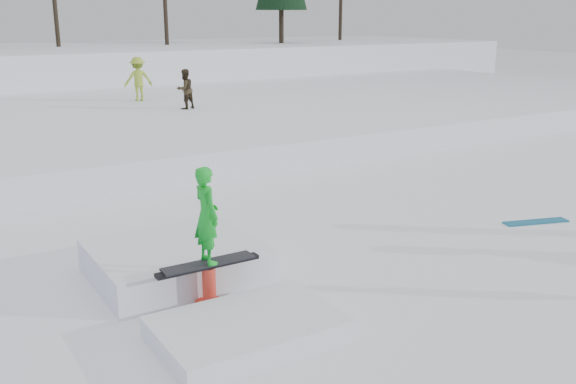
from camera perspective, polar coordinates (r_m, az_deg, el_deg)
ground at (r=9.98m, az=3.62°, el=-9.15°), size 120.00×120.00×0.00m
snow_berm at (r=37.87m, az=-23.86°, el=9.76°), size 60.00×14.00×2.40m
snow_midrise at (r=24.26m, az=-18.75°, el=5.80°), size 50.00×18.00×0.80m
walker_olive at (r=23.93m, az=-9.15°, el=9.02°), size 0.84×0.74×1.44m
walker_ygreen at (r=26.61m, az=-13.17°, el=9.76°), size 1.18×0.77×1.73m
loose_board_teal at (r=14.23m, az=21.17°, el=-2.49°), size 1.42×0.69×0.03m
jib_rail_feature at (r=10.07m, az=-8.41°, el=-7.16°), size 2.60×4.40×2.11m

